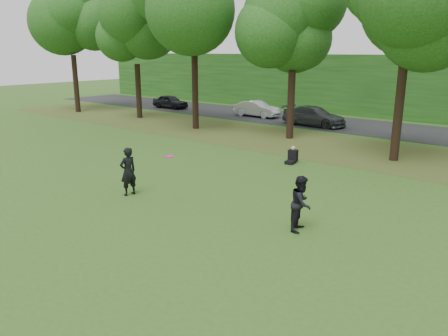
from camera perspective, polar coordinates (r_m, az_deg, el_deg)
name	(u,v)px	position (r m, az deg, el deg)	size (l,w,h in m)	color
ground	(155,209)	(15.39, -8.97, -5.30)	(120.00, 120.00, 0.00)	#2E541A
leaf_litter	(327,147)	(25.55, 13.27, 2.69)	(60.00, 7.00, 0.01)	#50471C
street	(379,128)	(32.81, 19.54, 4.91)	(70.00, 7.00, 0.02)	black
far_hedge	(409,87)	(38.19, 23.06, 9.68)	(70.00, 3.00, 5.00)	#1B4614
player_left	(128,171)	(16.78, -12.42, -0.44)	(0.67, 0.44, 1.85)	black
player_right	(301,203)	(13.42, 10.07, -4.56)	(0.83, 0.65, 1.71)	black
parked_cars	(378,122)	(31.32, 19.51, 5.72)	(39.75, 3.37, 1.41)	black
frisbee	(170,156)	(15.07, -7.13, 1.51)	(0.28, 0.28, 0.05)	#E6138E
seated_person	(292,157)	(21.55, 8.91, 1.48)	(0.51, 0.78, 0.83)	black
tree_line	(329,1)	(25.21, 13.60, 20.45)	(55.30, 7.90, 12.31)	black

